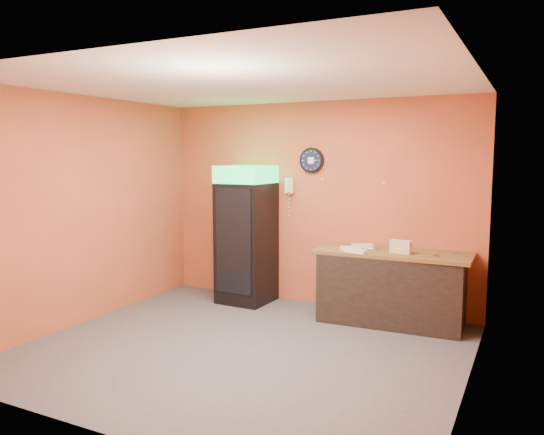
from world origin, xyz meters
The scene contains 15 objects.
floor centered at (0.00, 0.00, 0.00)m, with size 4.50×4.50×0.00m, color #47474C.
back_wall centered at (0.00, 2.00, 1.40)m, with size 4.50×0.02×2.80m, color #D15C3B.
left_wall centered at (-2.25, 0.00, 1.40)m, with size 0.02×4.00×2.80m, color #D15C3B.
right_wall centered at (2.25, 0.00, 1.40)m, with size 0.02×4.00×2.80m, color #D15C3B.
ceiling centered at (0.00, 0.00, 2.80)m, with size 4.50×4.00×0.02m, color white.
beverage_cooler centered at (-0.90, 1.61, 0.94)m, with size 0.70×0.71×1.93m.
prep_counter centered at (1.18, 1.62, 0.43)m, with size 1.72×0.76×0.86m, color black.
wall_clock centered at (-0.05, 1.97, 2.00)m, with size 0.34×0.06×0.34m.
wall_phone centered at (-0.37, 1.95, 1.65)m, with size 0.12×0.10×0.21m.
butcher_paper centered at (1.18, 1.62, 0.88)m, with size 1.88×0.76×0.04m, color brown.
sub_roll_stack centered at (1.30, 1.52, 0.98)m, with size 0.26×0.13×0.16m.
wrapped_sandwich_left centered at (0.69, 1.49, 0.92)m, with size 0.27×0.11×0.04m, color silver.
wrapped_sandwich_mid centered at (0.80, 1.34, 0.92)m, with size 0.29×0.11×0.04m, color silver.
wrapped_sandwich_right centered at (0.76, 1.74, 0.92)m, with size 0.27×0.11×0.04m, color silver.
kitchen_tool centered at (0.96, 1.63, 0.93)m, with size 0.06×0.06×0.06m, color silver.
Camera 1 is at (2.73, -4.78, 2.07)m, focal length 35.00 mm.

